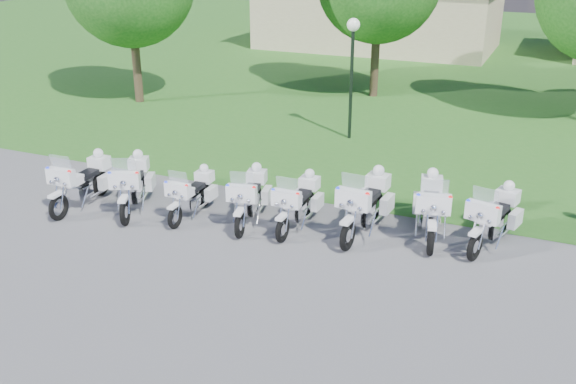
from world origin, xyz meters
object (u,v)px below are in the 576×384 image
at_px(motorcycle_0, 83,181).
at_px(motorcycle_2, 192,193).
at_px(motorcycle_5, 366,203).
at_px(lamp_post, 352,49).
at_px(motorcycle_6, 431,207).
at_px(motorcycle_4, 298,202).
at_px(motorcycle_3, 250,196).
at_px(motorcycle_1, 133,183).
at_px(motorcycle_7, 494,217).

bearing_deg(motorcycle_0, motorcycle_2, -171.07).
xyz_separation_m(motorcycle_5, lamp_post, (-2.80, 7.14, 2.40)).
bearing_deg(motorcycle_5, motorcycle_2, 14.11).
bearing_deg(motorcycle_6, motorcycle_5, 5.63).
relative_size(motorcycle_4, motorcycle_5, 0.87).
bearing_deg(motorcycle_3, motorcycle_2, -2.76).
xyz_separation_m(motorcycle_1, motorcycle_6, (7.49, 1.57, 0.02)).
bearing_deg(motorcycle_3, motorcycle_4, 176.43).
height_order(motorcycle_7, lamp_post, lamp_post).
height_order(motorcycle_0, motorcycle_2, motorcycle_0).
bearing_deg(motorcycle_1, motorcycle_7, 166.67).
xyz_separation_m(motorcycle_2, motorcycle_6, (5.86, 1.31, 0.13)).
relative_size(motorcycle_0, lamp_post, 0.59).
height_order(motorcycle_1, lamp_post, lamp_post).
distance_m(motorcycle_0, motorcycle_5, 7.51).
height_order(motorcycle_3, motorcycle_7, motorcycle_7).
bearing_deg(lamp_post, motorcycle_6, -57.21).
distance_m(motorcycle_2, motorcycle_3, 1.55).
height_order(motorcycle_0, motorcycle_1, motorcycle_1).
xyz_separation_m(motorcycle_2, motorcycle_5, (4.38, 0.81, 0.15)).
distance_m(motorcycle_2, motorcycle_6, 6.01).
xyz_separation_m(motorcycle_2, lamp_post, (1.58, 7.95, 2.55)).
relative_size(motorcycle_4, motorcycle_6, 0.90).
distance_m(motorcycle_1, motorcycle_2, 1.66).
distance_m(motorcycle_3, lamp_post, 8.08).
distance_m(motorcycle_5, motorcycle_6, 1.56).
bearing_deg(motorcycle_4, motorcycle_7, -168.57).
relative_size(motorcycle_2, motorcycle_7, 0.88).
xyz_separation_m(motorcycle_0, motorcycle_5, (7.38, 1.43, 0.05)).
xyz_separation_m(motorcycle_3, motorcycle_6, (4.34, 1.05, 0.06)).
height_order(motorcycle_6, lamp_post, lamp_post).
xyz_separation_m(motorcycle_0, motorcycle_7, (10.31, 1.99, 0.00)).
bearing_deg(motorcycle_0, lamp_post, -120.90).
bearing_deg(motorcycle_6, motorcycle_7, 169.70).
relative_size(motorcycle_2, motorcycle_4, 0.92).
relative_size(motorcycle_4, motorcycle_7, 0.95).
bearing_deg(motorcycle_2, motorcycle_1, 7.47).
bearing_deg(motorcycle_5, motorcycle_0, 14.60).
bearing_deg(motorcycle_5, motorcycle_1, 13.79).
height_order(motorcycle_1, motorcycle_7, motorcycle_1).
relative_size(motorcycle_2, motorcycle_6, 0.84).
bearing_deg(motorcycle_4, motorcycle_2, 9.41).
distance_m(motorcycle_1, lamp_post, 9.15).
bearing_deg(motorcycle_2, motorcycle_5, -171.33).
height_order(motorcycle_0, motorcycle_5, motorcycle_5).
bearing_deg(motorcycle_2, motorcycle_4, -172.49).
distance_m(motorcycle_5, lamp_post, 8.03).
relative_size(motorcycle_3, motorcycle_4, 1.02).
distance_m(motorcycle_1, motorcycle_4, 4.46).
xyz_separation_m(motorcycle_2, motorcycle_7, (7.31, 1.37, 0.09)).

